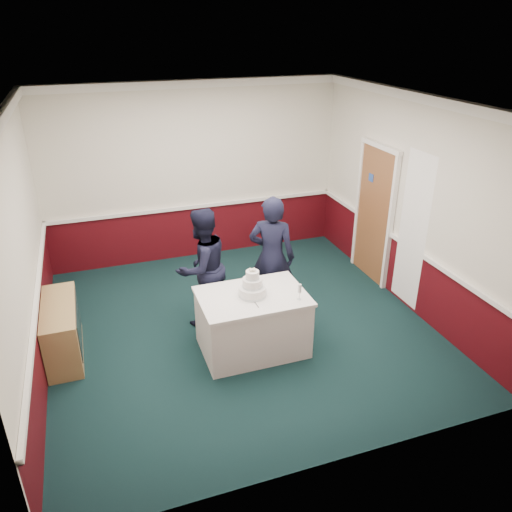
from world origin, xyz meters
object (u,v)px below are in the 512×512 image
object	(u,v)px
cake_knife	(255,303)
person_woman	(272,257)
cake_table	(253,322)
wedding_cake	(252,287)
champagne_flute	(300,289)
sideboard	(62,330)
person_man	(202,267)

from	to	relation	value
cake_knife	person_woman	size ratio (longest dim) A/B	0.13
cake_table	person_woman	size ratio (longest dim) A/B	0.75
wedding_cake	champagne_flute	xyz separation A→B (m)	(0.50, -0.28, 0.03)
sideboard	person_man	size ratio (longest dim) A/B	0.72
wedding_cake	person_man	xyz separation A→B (m)	(-0.42, 0.86, -0.07)
cake_table	wedding_cake	world-z (taller)	wedding_cake
person_man	champagne_flute	bearing A→B (deg)	102.96
cake_knife	cake_table	bearing A→B (deg)	80.31
person_man	cake_table	bearing A→B (deg)	90.10
cake_table	champagne_flute	size ratio (longest dim) A/B	6.44
sideboard	person_man	bearing A→B (deg)	5.67
cake_table	person_woman	bearing A→B (deg)	54.69
sideboard	person_man	distance (m)	1.92
wedding_cake	cake_knife	distance (m)	0.23
champagne_flute	person_man	world-z (taller)	person_man
cake_knife	champagne_flute	world-z (taller)	champagne_flute
sideboard	person_woman	world-z (taller)	person_woman
person_woman	champagne_flute	bearing A→B (deg)	117.85
wedding_cake	champagne_flute	bearing A→B (deg)	-29.25
wedding_cake	person_woman	xyz separation A→B (m)	(0.54, 0.76, -0.02)
cake_table	person_man	distance (m)	1.05
sideboard	person_woman	xyz separation A→B (m)	(2.81, 0.09, 0.53)
wedding_cake	person_man	bearing A→B (deg)	116.10
person_man	person_woman	xyz separation A→B (m)	(0.96, -0.10, 0.05)
champagne_flute	person_woman	bearing A→B (deg)	87.78
cake_knife	champagne_flute	xyz separation A→B (m)	(0.53, -0.08, 0.14)
wedding_cake	sideboard	bearing A→B (deg)	163.41
sideboard	cake_knife	distance (m)	2.44
wedding_cake	person_woman	size ratio (longest dim) A/B	0.21
person_woman	person_man	bearing A→B (deg)	24.35
cake_knife	person_man	world-z (taller)	person_man
wedding_cake	champagne_flute	distance (m)	0.57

